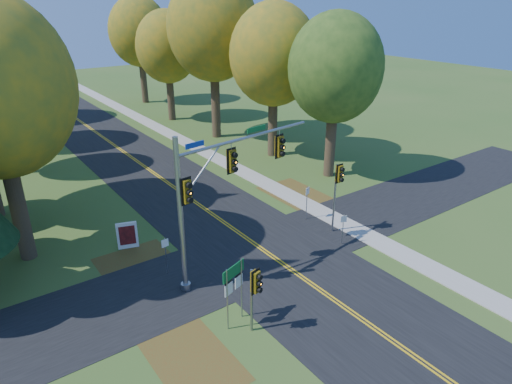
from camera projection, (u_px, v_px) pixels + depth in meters
ground at (287, 267)px, 24.87m from camera, size 160.00×160.00×0.00m
road_main at (287, 267)px, 24.86m from camera, size 8.00×160.00×0.02m
road_cross at (265, 251)px, 26.36m from camera, size 60.00×6.00×0.02m
centerline_left at (285, 267)px, 24.81m from camera, size 0.10×160.00×0.01m
centerline_right at (288, 266)px, 24.91m from camera, size 0.10×160.00×0.01m
sidewalk_east at (364, 234)px, 28.17m from camera, size 1.60×160.00×0.06m
leaf_patch_w_near at (145, 272)px, 24.37m from camera, size 4.00×6.00×0.00m
leaf_patch_e at (307, 200)px, 32.97m from camera, size 3.50×8.00×0.00m
leaf_patch_w_far at (191, 358)px, 18.62m from camera, size 3.00×5.00×0.00m
tree_e_a at (335, 69)px, 34.20m from camera, size 7.20×7.20×12.73m
tree_e_b at (274, 55)px, 38.81m from camera, size 7.60×7.60×13.33m
tree_e_c at (213, 29)px, 43.57m from camera, size 8.80×8.80×15.79m
tree_e_d at (167, 47)px, 51.05m from camera, size 7.00×7.00×12.32m
tree_e_e at (139, 32)px, 59.30m from camera, size 7.80×7.80×13.74m
traffic_mast at (217, 184)px, 22.28m from camera, size 8.72×1.74×7.97m
east_signal_pole at (338, 181)px, 27.12m from camera, size 0.53×0.61×4.53m
ped_signal_pole at (255, 286)px, 19.10m from camera, size 0.50×0.59×3.24m
route_sign_cluster at (234, 282)px, 19.79m from camera, size 1.37×0.52×3.09m
info_kiosk at (127, 235)px, 26.42m from camera, size 1.17×0.52×1.63m
reg_sign_e_north at (307, 197)px, 29.55m from camera, size 0.42×0.19×2.32m
reg_sign_e_south at (343, 224)px, 26.57m from camera, size 0.36×0.16×1.96m
reg_sign_w at (165, 249)px, 23.75m from camera, size 0.40×0.08×2.11m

